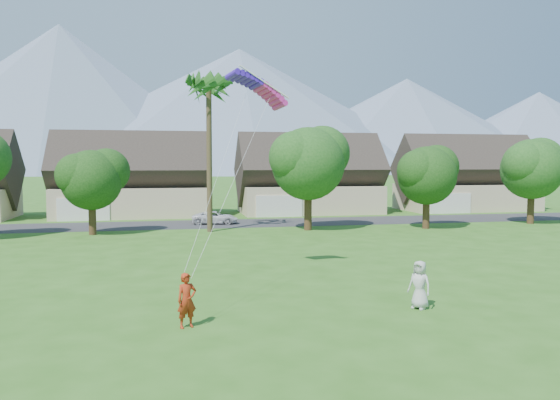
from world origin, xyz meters
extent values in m
plane|color=#2D6019|center=(0.00, 0.00, 0.00)|extent=(500.00, 500.00, 0.00)
cube|color=#2D2D30|center=(0.00, 34.00, 0.01)|extent=(90.00, 7.00, 0.01)
imported|color=#A22C12|center=(-4.62, 3.10, 0.93)|extent=(0.79, 0.65, 1.87)
imported|color=beige|center=(4.17, 3.76, 0.92)|extent=(1.01, 1.08, 1.85)
imported|color=silver|center=(-1.15, 34.00, 0.57)|extent=(4.35, 2.47, 1.14)
cone|color=slate|center=(-55.00, 260.00, 35.00)|extent=(190.00, 190.00, 70.00)
cone|color=slate|center=(30.00, 260.00, 31.00)|extent=(240.00, 240.00, 62.00)
cone|color=slate|center=(120.00, 260.00, 25.00)|extent=(200.00, 200.00, 50.00)
cone|color=slate|center=(200.00, 260.00, 22.50)|extent=(180.00, 180.00, 45.00)
cube|color=beige|center=(-9.00, 43.00, 1.50)|extent=(15.00, 8.00, 3.00)
cube|color=#382D28|center=(-9.00, 43.00, 4.79)|extent=(15.75, 8.15, 8.15)
cube|color=silver|center=(-13.20, 38.94, 1.10)|extent=(4.80, 0.12, 2.20)
cube|color=beige|center=(10.00, 43.00, 1.50)|extent=(15.00, 8.00, 3.00)
cube|color=#382D28|center=(10.00, 43.00, 4.79)|extent=(15.75, 8.15, 8.15)
cube|color=silver|center=(5.80, 38.94, 1.10)|extent=(4.80, 0.12, 2.20)
cube|color=beige|center=(29.00, 43.00, 1.50)|extent=(15.00, 8.00, 3.00)
cube|color=#382D28|center=(29.00, 43.00, 4.79)|extent=(15.75, 8.15, 8.15)
cube|color=silver|center=(24.80, 38.94, 1.10)|extent=(4.80, 0.12, 2.20)
cylinder|color=#47301C|center=(-11.00, 28.50, 1.09)|extent=(0.56, 0.56, 2.18)
sphere|color=#214916|center=(-11.00, 28.50, 4.22)|extent=(4.62, 4.62, 4.62)
cylinder|color=#47301C|center=(6.00, 28.00, 1.41)|extent=(0.62, 0.62, 2.82)
sphere|color=#214916|center=(6.00, 28.00, 5.46)|extent=(5.98, 5.98, 5.98)
cylinder|color=#47301C|center=(16.00, 27.00, 1.15)|extent=(0.58, 0.58, 2.30)
sphere|color=#214916|center=(16.00, 27.00, 4.46)|extent=(4.90, 4.90, 4.90)
cylinder|color=#47301C|center=(27.00, 28.50, 1.28)|extent=(0.60, 0.60, 2.56)
sphere|color=#214916|center=(27.00, 28.50, 4.96)|extent=(5.44, 5.44, 5.44)
cylinder|color=#4C3D26|center=(-2.00, 28.50, 6.00)|extent=(0.44, 0.44, 12.00)
sphere|color=#286021|center=(-2.00, 28.50, 12.30)|extent=(3.00, 3.00, 3.00)
cube|color=#421AC4|center=(-1.67, 10.60, 9.22)|extent=(1.75, 1.41, 0.50)
cube|color=#DF2994|center=(-0.16, 10.60, 9.22)|extent=(1.75, 1.41, 0.50)
camera|label=1|loc=(-5.13, -15.30, 5.61)|focal=35.00mm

